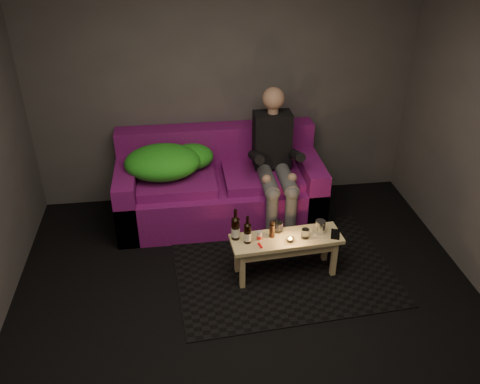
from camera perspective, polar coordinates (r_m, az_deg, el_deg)
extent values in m
plane|color=black|center=(4.12, 1.86, -16.12)|extent=(4.50, 4.50, 0.00)
plane|color=#484648|center=(5.33, -1.84, 12.03)|extent=(4.00, 0.00, 4.00)
cube|color=black|center=(4.74, 4.88, -8.63)|extent=(2.05, 1.56, 0.01)
cube|color=#620D66|center=(5.34, -2.28, -0.74)|extent=(2.08, 0.94, 0.44)
cube|color=#620D66|center=(5.44, -2.74, 5.21)|extent=(2.08, 0.23, 0.46)
cube|color=#620D66|center=(5.31, -12.41, -0.46)|extent=(0.21, 0.94, 0.64)
cube|color=#620D66|center=(5.44, 7.56, 0.88)|extent=(0.21, 0.94, 0.64)
cube|color=#620D66|center=(5.15, -7.12, 1.10)|extent=(0.78, 0.62, 0.10)
cube|color=#620D66|center=(5.22, 2.50, 1.73)|extent=(0.78, 0.62, 0.10)
ellipsoid|color=#1C9D1F|center=(5.11, -8.69, 3.33)|extent=(0.75, 0.58, 0.31)
ellipsoid|color=#1C9D1F|center=(5.25, -5.49, 3.96)|extent=(0.46, 0.37, 0.25)
ellipsoid|color=#1C9D1F|center=(5.26, -11.12, 3.06)|extent=(0.33, 0.27, 0.17)
cube|color=black|center=(5.17, 3.62, 5.90)|extent=(0.37, 0.23, 0.57)
sphere|color=tan|center=(5.00, 3.78, 10.45)|extent=(0.22, 0.22, 0.22)
cylinder|color=#4B4E55|center=(5.00, 3.14, 1.28)|extent=(0.15, 0.52, 0.15)
cylinder|color=#4B4E55|center=(5.04, 5.24, 1.41)|extent=(0.15, 0.52, 0.15)
cylinder|color=#4B4E55|center=(4.94, 3.57, -3.02)|extent=(0.11, 0.11, 0.53)
cylinder|color=#4B4E55|center=(4.98, 5.69, -2.86)|extent=(0.11, 0.11, 0.53)
cube|color=black|center=(5.02, 3.61, -5.64)|extent=(0.09, 0.23, 0.06)
cube|color=black|center=(5.06, 5.71, -5.46)|extent=(0.09, 0.23, 0.06)
cube|color=#E8D388|center=(4.48, 5.22, -5.29)|extent=(1.00, 0.38, 0.04)
cube|color=#E8D388|center=(4.51, 5.19, -5.93)|extent=(0.87, 0.30, 0.09)
cube|color=#E8D388|center=(4.43, 0.26, -8.87)|extent=(0.05, 0.05, 0.36)
cube|color=#E8D388|center=(4.60, -0.32, -7.15)|extent=(0.05, 0.05, 0.36)
cube|color=#E8D388|center=(4.64, 10.49, -7.39)|extent=(0.05, 0.05, 0.36)
cube|color=#E8D388|center=(4.80, 9.55, -5.81)|extent=(0.05, 0.05, 0.36)
cylinder|color=black|center=(4.38, -0.51, -4.16)|extent=(0.07, 0.07, 0.20)
cylinder|color=white|center=(4.40, -0.51, -4.48)|extent=(0.07, 0.07, 0.08)
cone|color=black|center=(4.31, -0.52, -2.89)|extent=(0.07, 0.07, 0.03)
cylinder|color=black|center=(4.30, -0.52, -2.54)|extent=(0.03, 0.03, 0.10)
cylinder|color=black|center=(4.34, 0.84, -4.69)|extent=(0.06, 0.06, 0.18)
cylinder|color=white|center=(4.36, 0.84, -4.98)|extent=(0.07, 0.07, 0.08)
cone|color=black|center=(4.28, 0.85, -3.56)|extent=(0.06, 0.06, 0.03)
cylinder|color=black|center=(4.27, 0.86, -3.24)|extent=(0.02, 0.02, 0.08)
cylinder|color=silver|center=(4.39, 2.18, -4.95)|extent=(0.05, 0.05, 0.09)
cylinder|color=black|center=(4.43, 3.61, -4.37)|extent=(0.05, 0.05, 0.13)
cylinder|color=white|center=(4.51, 4.34, -3.91)|extent=(0.10, 0.10, 0.10)
cylinder|color=white|center=(4.41, 5.65, -5.31)|extent=(0.06, 0.06, 0.04)
sphere|color=orange|center=(4.40, 5.66, -5.20)|extent=(0.02, 0.02, 0.02)
cylinder|color=white|center=(4.46, 7.35, -4.64)|extent=(0.07, 0.07, 0.09)
cylinder|color=silver|center=(4.53, 8.98, -3.90)|extent=(0.11, 0.11, 0.12)
cube|color=black|center=(4.56, 10.65, -4.68)|extent=(0.12, 0.17, 0.01)
cube|color=red|center=(4.35, 2.27, -6.03)|extent=(0.04, 0.07, 0.01)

